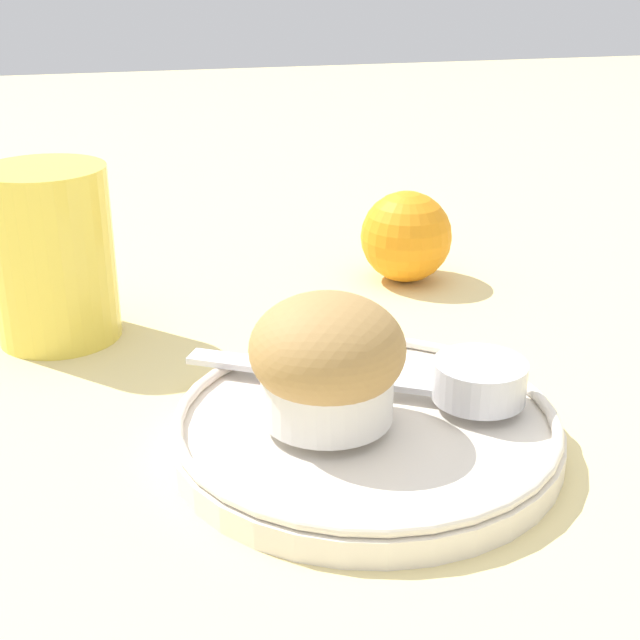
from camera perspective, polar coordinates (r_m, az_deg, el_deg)
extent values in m
plane|color=beige|center=(0.47, 4.27, -7.85)|extent=(3.00, 3.00, 0.00)
cylinder|color=silver|center=(0.46, 3.05, -7.49)|extent=(0.20, 0.20, 0.01)
torus|color=silver|center=(0.46, 3.07, -6.41)|extent=(0.20, 0.20, 0.01)
cylinder|color=silver|center=(0.45, 0.35, -4.25)|extent=(0.07, 0.07, 0.03)
ellipsoid|color=#A87F47|center=(0.44, 0.36, -1.66)|extent=(0.08, 0.08, 0.05)
cylinder|color=silver|center=(0.47, 10.30, -3.97)|extent=(0.05, 0.05, 0.02)
cylinder|color=silver|center=(0.47, 10.38, -3.04)|extent=(0.04, 0.04, 0.00)
sphere|color=maroon|center=(0.48, -2.30, -3.34)|extent=(0.01, 0.01, 0.01)
sphere|color=maroon|center=(0.48, -0.68, -3.16)|extent=(0.01, 0.01, 0.01)
cube|color=silver|center=(0.49, 1.22, -3.54)|extent=(0.16, 0.10, 0.00)
sphere|color=orange|center=(0.68, 5.54, 5.33)|extent=(0.07, 0.07, 0.07)
cylinder|color=#EAD14C|center=(0.60, -16.78, 4.03)|extent=(0.08, 0.08, 0.11)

